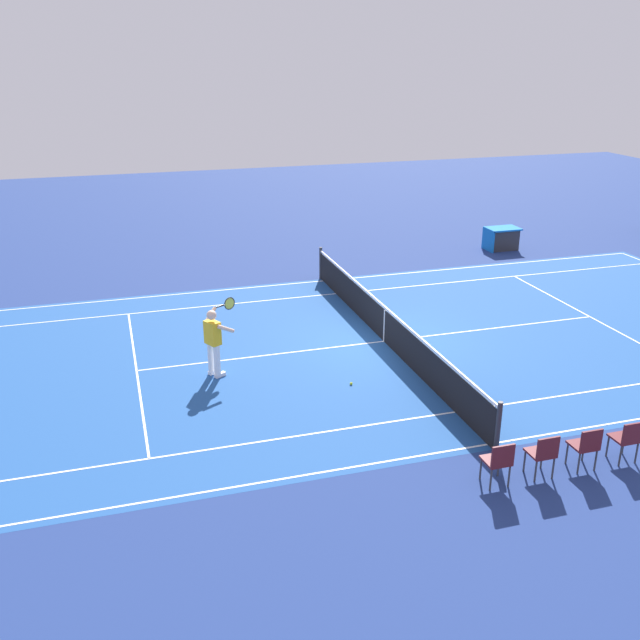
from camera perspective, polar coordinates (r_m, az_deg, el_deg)
The scene contains 11 objects.
ground_plane at distance 18.92m, azimuth 5.16°, elevation -1.72°, with size 60.00×60.00×0.00m, color navy.
court_slab at distance 18.92m, azimuth 5.16°, elevation -1.71°, with size 24.20×11.40×0.00m, color #1E4C93.
court_line_markings at distance 18.92m, azimuth 5.17°, elevation -1.70°, with size 23.85×11.05×0.01m.
tennis_net at distance 18.74m, azimuth 5.21°, elevation -0.33°, with size 0.10×11.70×1.08m.
tennis_player_near at distance 16.74m, azimuth -8.51°, elevation -1.52°, with size 0.87×0.99×1.70m.
tennis_ball at distance 16.46m, azimuth 2.51°, elevation -5.11°, with size 0.07×0.07×0.07m, color #CCE01E.
spectator_chair_0 at distance 14.49m, azimuth 23.43°, elevation -8.65°, with size 0.44×0.44×0.88m.
spectator_chair_1 at distance 13.97m, azimuth 20.56°, elevation -9.36°, with size 0.44×0.44×0.88m.
spectator_chair_2 at distance 13.49m, azimuth 17.47°, elevation -10.10°, with size 0.44×0.44×0.88m.
spectator_chair_3 at distance 13.04m, azimuth 14.14°, elevation -10.85°, with size 0.44×0.44×0.88m.
equipment_cart_tarped at distance 28.41m, azimuth 14.34°, elevation 6.37°, with size 1.25×0.84×0.85m.
Camera 1 is at (6.66, 16.16, 7.24)m, focal length 39.89 mm.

